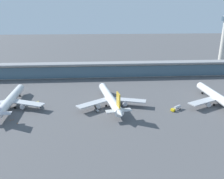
# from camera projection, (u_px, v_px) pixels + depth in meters

# --- Properties ---
(ground_plane) EXTENTS (1200.00, 1200.00, 0.00)m
(ground_plane) POSITION_uv_depth(u_px,v_px,m) (114.00, 108.00, 155.52)
(ground_plane) COLOR #515154
(airliner_left_stand) EXTENTS (49.07, 63.83, 17.00)m
(airliner_left_stand) POSITION_uv_depth(u_px,v_px,m) (10.00, 100.00, 154.06)
(airliner_left_stand) COLOR white
(airliner_left_stand) RESTS_ON ground
(airliner_centre_stand) EXTENTS (48.53, 63.71, 17.00)m
(airliner_centre_stand) POSITION_uv_depth(u_px,v_px,m) (110.00, 98.00, 157.91)
(airliner_centre_stand) COLOR white
(airliner_centre_stand) RESTS_ON ground
(airliner_right_stand) EXTENTS (49.12, 63.69, 17.00)m
(airliner_right_stand) POSITION_uv_depth(u_px,v_px,m) (218.00, 98.00, 159.45)
(airliner_right_stand) COLOR white
(airliner_right_stand) RESTS_ON ground
(service_truck_near_nose_yellow) EXTENTS (5.30, 8.82, 2.95)m
(service_truck_near_nose_yellow) POSITION_uv_depth(u_px,v_px,m) (38.00, 104.00, 157.63)
(service_truck_near_nose_yellow) COLOR yellow
(service_truck_near_nose_yellow) RESTS_ON ground
(service_truck_under_wing_yellow) EXTENTS (8.32, 6.80, 2.95)m
(service_truck_under_wing_yellow) POSITION_uv_depth(u_px,v_px,m) (176.00, 108.00, 151.35)
(service_truck_under_wing_yellow) COLOR yellow
(service_truck_under_wing_yellow) RESTS_ON ground
(service_truck_mid_apron_grey) EXTENTS (3.77, 6.82, 2.70)m
(service_truck_mid_apron_grey) POSITION_uv_depth(u_px,v_px,m) (97.00, 110.00, 149.97)
(service_truck_mid_apron_grey) COLOR gray
(service_truck_mid_apron_grey) RESTS_ON ground
(terminal_building) EXTENTS (266.78, 12.80, 15.20)m
(terminal_building) POSITION_uv_depth(u_px,v_px,m) (107.00, 69.00, 229.34)
(terminal_building) COLOR beige
(terminal_building) RESTS_ON ground
(control_tower) EXTENTS (12.00, 12.00, 66.25)m
(control_tower) POSITION_uv_depth(u_px,v_px,m) (224.00, 37.00, 264.16)
(control_tower) COLOR beige
(control_tower) RESTS_ON ground
(safety_cone_alpha) EXTENTS (0.62, 0.62, 0.70)m
(safety_cone_alpha) POSITION_uv_depth(u_px,v_px,m) (13.00, 120.00, 137.49)
(safety_cone_alpha) COLOR orange
(safety_cone_alpha) RESTS_ON ground
(safety_cone_bravo) EXTENTS (0.62, 0.62, 0.70)m
(safety_cone_bravo) POSITION_uv_depth(u_px,v_px,m) (17.00, 123.00, 133.18)
(safety_cone_bravo) COLOR orange
(safety_cone_bravo) RESTS_ON ground
(safety_cone_charlie) EXTENTS (0.62, 0.62, 0.70)m
(safety_cone_charlie) POSITION_uv_depth(u_px,v_px,m) (10.00, 120.00, 136.92)
(safety_cone_charlie) COLOR orange
(safety_cone_charlie) RESTS_ON ground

